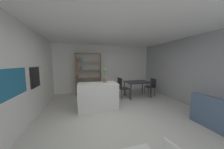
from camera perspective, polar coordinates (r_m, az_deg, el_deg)
The scene contains 13 objects.
ground_plane at distance 3.51m, azimuth 2.41°, elevation -21.83°, with size 8.82×8.82×0.00m, color beige.
ceiling_slab at distance 3.27m, azimuth 2.64°, elevation 24.51°, with size 6.16×6.42×0.06m.
back_partition at distance 6.22m, azimuth -6.58°, elevation 3.10°, with size 6.16×0.06×2.65m, color silver.
right_partition_gray at distance 4.99m, azimuth 38.10°, elevation 1.11°, with size 0.06×6.42×2.65m, color #9E9EA3.
tall_cabinet_run_left at distance 3.44m, azimuth -45.60°, elevation -1.09°, with size 0.67×5.80×2.65m, color silver.
cabinet_niche_splashback at distance 3.07m, azimuth -42.36°, elevation -3.17°, with size 0.01×0.94×0.60m.
built_in_oven at distance 3.98m, azimuth -35.60°, elevation -1.08°, with size 0.06×0.58×0.61m.
kitchen_island at distance 4.02m, azimuth -7.53°, elevation -11.07°, with size 1.39×0.73×0.92m, color silver.
potted_plant_on_island at distance 4.06m, azimuth -3.92°, elevation 0.16°, with size 0.15×0.15×0.53m.
open_bookshelf at distance 5.84m, azimuth -13.58°, elevation 0.68°, with size 1.33×0.37×2.14m.
dining_table at distance 5.37m, azimuth 13.25°, elevation -4.47°, with size 1.15×0.88×0.75m.
dining_chair_window_side at distance 5.80m, azimuth 20.09°, elevation -5.38°, with size 0.44×0.46×0.87m.
dining_chair_island_side at distance 5.05m, azimuth 5.19°, elevation -6.24°, with size 0.50×0.49×0.97m.
Camera 1 is at (-0.96, -2.95, 1.64)m, focal length 17.26 mm.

